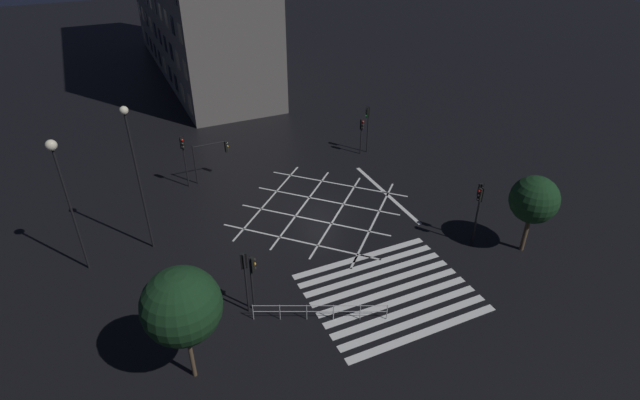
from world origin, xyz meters
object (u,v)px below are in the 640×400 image
(traffic_light_se_cross, at_px, (479,200))
(traffic_light_nw_main, at_px, (213,152))
(traffic_light_ne_cross, at_px, (362,129))
(street_lamp_west, at_px, (60,173))
(traffic_light_sw_main, at_px, (253,273))
(street_tree_near, at_px, (182,306))
(traffic_light_sw_cross, at_px, (244,271))
(street_tree_far, at_px, (534,200))
(street_lamp_east, at_px, (134,156))
(traffic_light_nw_cross, at_px, (184,152))
(traffic_light_se_main, at_px, (478,205))
(traffic_light_ne_main, at_px, (367,120))

(traffic_light_se_cross, distance_m, traffic_light_nw_main, 20.82)
(traffic_light_se_cross, xyz_separation_m, traffic_light_ne_cross, (-0.65, 14.71, -0.67))
(traffic_light_nw_main, relative_size, street_lamp_west, 0.38)
(traffic_light_ne_cross, distance_m, traffic_light_sw_main, 21.24)
(traffic_light_ne_cross, relative_size, street_tree_near, 0.53)
(traffic_light_nw_main, xyz_separation_m, street_tree_near, (-6.06, -19.01, 2.07))
(traffic_light_sw_cross, distance_m, street_lamp_west, 11.93)
(traffic_light_sw_main, relative_size, street_tree_near, 0.57)
(street_lamp_west, bearing_deg, street_tree_far, -20.68)
(street_lamp_east, distance_m, street_lamp_west, 4.12)
(street_lamp_west, bearing_deg, traffic_light_nw_cross, 43.81)
(traffic_light_nw_cross, xyz_separation_m, traffic_light_sw_main, (0.50, -15.55, -0.49))
(traffic_light_ne_cross, bearing_deg, traffic_light_nw_main, -93.58)
(traffic_light_se_main, bearing_deg, street_lamp_west, -18.99)
(traffic_light_nw_main, relative_size, traffic_light_sw_main, 0.92)
(traffic_light_sw_main, xyz_separation_m, street_lamp_east, (-4.41, 8.50, 4.15))
(street_lamp_east, bearing_deg, street_tree_far, -25.34)
(traffic_light_se_main, bearing_deg, traffic_light_se_cross, -131.44)
(traffic_light_ne_main, bearing_deg, traffic_light_se_cross, 90.08)
(traffic_light_sw_cross, bearing_deg, traffic_light_ne_cross, -45.96)
(traffic_light_se_main, xyz_separation_m, street_lamp_west, (-23.70, 8.15, 3.69))
(traffic_light_se_cross, xyz_separation_m, street_lamp_west, (-24.18, 7.61, 3.75))
(traffic_light_ne_main, distance_m, traffic_light_sw_cross, 22.09)
(traffic_light_se_cross, height_order, traffic_light_nw_main, traffic_light_se_cross)
(traffic_light_ne_main, bearing_deg, traffic_light_sw_main, 44.08)
(traffic_light_se_cross, xyz_separation_m, traffic_light_sw_cross, (-16.11, -0.24, -0.22))
(traffic_light_se_main, distance_m, street_tree_near, 19.68)
(traffic_light_nw_main, height_order, street_lamp_west, street_lamp_west)
(traffic_light_se_cross, bearing_deg, traffic_light_ne_cross, 2.53)
(traffic_light_nw_cross, height_order, traffic_light_sw_cross, traffic_light_nw_cross)
(traffic_light_se_main, relative_size, traffic_light_sw_main, 1.20)
(traffic_light_se_cross, distance_m, traffic_light_sw_main, 15.70)
(traffic_light_ne_main, height_order, street_lamp_west, street_lamp_west)
(street_lamp_west, distance_m, street_tree_far, 28.41)
(traffic_light_ne_cross, height_order, street_lamp_west, street_lamp_west)
(traffic_light_nw_main, bearing_deg, traffic_light_nw_cross, -173.50)
(traffic_light_nw_main, bearing_deg, street_lamp_east, -130.55)
(street_lamp_east, bearing_deg, traffic_light_nw_main, 49.45)
(traffic_light_se_main, height_order, traffic_light_ne_cross, traffic_light_se_main)
(traffic_light_sw_cross, bearing_deg, street_lamp_east, 25.26)
(traffic_light_ne_main, height_order, traffic_light_sw_main, traffic_light_ne_main)
(traffic_light_nw_main, xyz_separation_m, street_lamp_west, (-10.34, -7.93, 4.33))
(traffic_light_ne_main, height_order, street_lamp_east, street_lamp_east)
(traffic_light_ne_main, height_order, traffic_light_nw_main, traffic_light_ne_main)
(traffic_light_ne_cross, height_order, street_tree_near, street_tree_near)
(traffic_light_nw_main, bearing_deg, traffic_light_se_cross, -48.31)
(traffic_light_sw_cross, bearing_deg, traffic_light_se_cross, -89.14)
(street_tree_near, bearing_deg, street_lamp_east, 91.01)
(traffic_light_se_cross, bearing_deg, street_lamp_east, 67.77)
(traffic_light_nw_main, bearing_deg, traffic_light_sw_main, -96.67)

